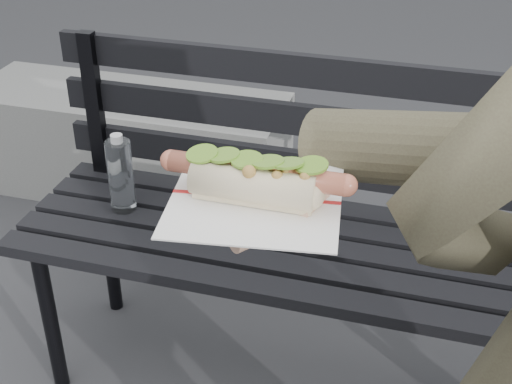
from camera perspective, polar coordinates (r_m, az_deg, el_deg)
park_bench at (r=1.74m, az=5.44°, el=-1.73°), size 1.50×0.44×0.88m
concrete_block at (r=2.81m, az=-9.99°, el=3.87°), size 1.20×0.40×0.40m
held_hotdog at (r=0.81m, az=15.23°, el=2.04°), size 0.64×0.30×0.20m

